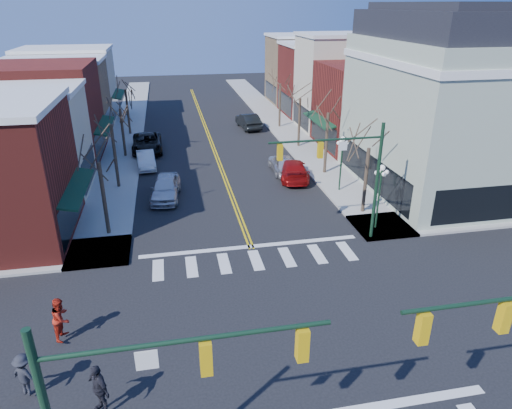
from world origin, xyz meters
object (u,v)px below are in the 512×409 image
car_left_mid (146,160)px  car_right_mid (283,164)px  car_left_near (166,188)px  lamppost_midblock (342,154)px  car_left_far (147,143)px  lamppost_corner (380,186)px  pedestrian_dark_a (99,388)px  pedestrian_red_b (61,318)px  pedestrian_dark_b (25,375)px  victorian_corner (456,101)px  car_right_near (293,169)px  car_right_far (248,121)px

car_left_mid → car_right_mid: car_right_mid is taller
car_left_near → car_left_mid: bearing=109.0°
lamppost_midblock → car_left_far: size_ratio=0.72×
lamppost_corner → car_left_mid: size_ratio=1.03×
lamppost_midblock → pedestrian_dark_a: lamppost_midblock is taller
pedestrian_red_b → pedestrian_dark_a: (1.99, -4.26, 0.00)m
lamppost_midblock → car_left_near: size_ratio=0.88×
pedestrian_dark_b → pedestrian_dark_a: bearing=-176.3°
victorian_corner → car_left_near: (-21.30, 1.73, -5.82)m
lamppost_midblock → pedestrian_red_b: (-17.49, -13.71, -1.84)m
car_left_near → car_left_far: 12.27m
car_right_near → victorian_corner: bearing=168.2°
car_right_near → car_right_far: 16.91m
victorian_corner → car_right_near: (-11.04, 3.94, -5.87)m
car_left_mid → car_right_mid: bearing=-22.5°
lamppost_midblock → pedestrian_red_b: 22.30m
car_left_mid → car_right_mid: size_ratio=0.89×
car_right_far → pedestrian_dark_a: (-12.10, -38.31, 0.28)m
victorian_corner → car_left_far: bearing=148.8°
lamppost_corner → pedestrian_dark_a: lamppost_corner is taller
victorian_corner → lamppost_midblock: size_ratio=3.29×
pedestrian_dark_a → car_right_near: bearing=110.8°
victorian_corner → car_right_near: bearing=160.4°
victorian_corner → pedestrian_red_b: 29.50m
car_left_near → car_right_near: car_left_near is taller
car_right_near → car_left_mid: bearing=-15.3°
lamppost_midblock → car_right_mid: lamppost_midblock is taller
lamppost_midblock → victorian_corner: bearing=-3.4°
victorian_corner → car_left_mid: size_ratio=3.38×
car_left_far → car_right_far: 13.18m
lamppost_midblock → pedestrian_dark_a: 23.80m
car_right_far → pedestrian_dark_a: size_ratio=2.65×
lamppost_corner → pedestrian_dark_b: size_ratio=2.50×
car_left_near → victorian_corner: bearing=2.0°
car_right_far → pedestrian_red_b: 36.85m
car_left_mid → pedestrian_dark_a: 26.52m
pedestrian_red_b → car_left_mid: bearing=3.3°
car_right_mid → pedestrian_red_b: bearing=53.5°
car_left_mid → car_right_far: size_ratio=0.81×
car_left_near → car_right_mid: car_left_near is taller
car_left_mid → car_right_near: size_ratio=0.78×
car_right_mid → pedestrian_dark_b: size_ratio=2.73×
car_left_far → pedestrian_red_b: pedestrian_red_b is taller
car_right_near → car_left_near: bearing=20.0°
victorian_corner → car_left_mid: 25.33m
victorian_corner → pedestrian_dark_b: 31.56m
victorian_corner → lamppost_midblock: bearing=176.6°
pedestrian_dark_b → car_right_near: bearing=-98.3°
car_left_mid → car_right_far: car_right_far is taller
car_left_mid → pedestrian_dark_a: bearing=-97.2°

